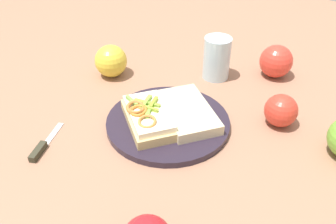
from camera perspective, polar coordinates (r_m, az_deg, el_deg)
ground_plane at (r=0.76m, az=0.00°, el=-2.05°), size 2.00×2.00×0.00m
plate at (r=0.76m, az=0.00°, el=-1.64°), size 0.26×0.26×0.01m
sandwich at (r=0.73m, az=-3.21°, el=-0.73°), size 0.17×0.16×0.05m
bread_slice_side at (r=0.76m, az=2.99°, el=0.06°), size 0.19×0.17×0.02m
apple_1 at (r=0.78m, az=17.51°, el=0.23°), size 0.09×0.09×0.07m
apple_3 at (r=0.93m, az=-9.06°, el=8.02°), size 0.11×0.11×0.08m
apple_4 at (r=0.95m, az=16.80°, el=7.73°), size 0.09×0.09×0.08m
drinking_glass at (r=0.91m, az=7.75°, el=8.49°), size 0.07×0.07×0.11m
knife at (r=0.75m, az=-19.30°, el=-5.15°), size 0.06×0.12×0.01m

